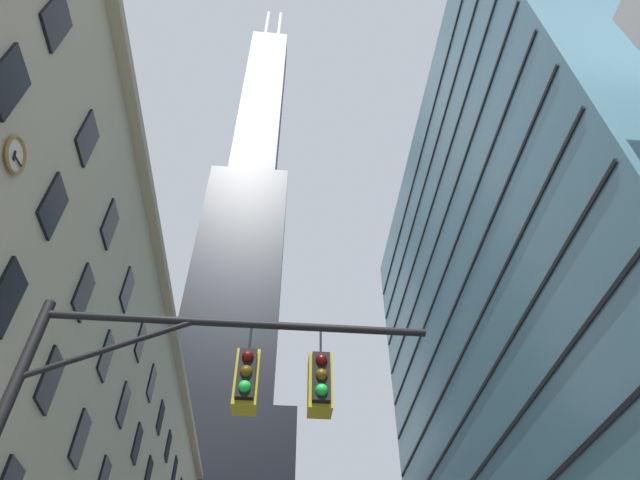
% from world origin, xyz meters
% --- Properties ---
extents(dark_skyscraper, '(22.66, 22.66, 186.62)m').
position_xyz_m(dark_skyscraper, '(-10.92, 74.37, 54.13)').
color(dark_skyscraper, black).
rests_on(dark_skyscraper, ground).
extents(glass_office_midrise, '(15.02, 44.93, 52.91)m').
position_xyz_m(glass_office_midrise, '(18.46, 28.63, 26.46)').
color(glass_office_midrise, teal).
rests_on(glass_office_midrise, ground).
extents(traffic_signal_mast, '(6.95, 0.63, 7.70)m').
position_xyz_m(traffic_signal_mast, '(-3.98, 2.07, 5.60)').
color(traffic_signal_mast, black).
rests_on(traffic_signal_mast, sidewalk_left).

